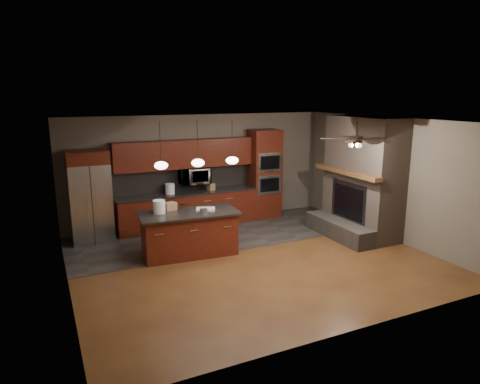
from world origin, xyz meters
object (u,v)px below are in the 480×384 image
microwave (194,176)px  paint_tray (205,209)px  refrigerator (90,197)px  kitchen_island (189,233)px  counter_box (211,187)px  paint_can (204,211)px  oven_tower (264,174)px  cardboard_box (170,206)px  counter_bucket (170,189)px  white_bucket (159,207)px

microwave → paint_tray: bearing=-102.6°
refrigerator → kitchen_island: refrigerator is taller
counter_box → paint_can: bearing=-133.6°
oven_tower → cardboard_box: 3.42m
microwave → refrigerator: bearing=-177.0°
paint_can → counter_bucket: bearing=92.9°
oven_tower → cardboard_box: size_ratio=9.51×
white_bucket → paint_tray: size_ratio=0.70×
white_bucket → paint_can: size_ratio=1.75×
microwave → white_bucket: 2.20m
microwave → paint_tray: (-0.42, -1.89, -0.36)m
cardboard_box → counter_box: size_ratio=1.35×
white_bucket → cardboard_box: bearing=27.5°
paint_tray → counter_box: (0.84, 1.79, 0.05)m
oven_tower → refrigerator: (-4.51, -0.07, -0.14)m
paint_can → refrigerator: bearing=134.9°
counter_bucket → paint_can: bearing=-87.1°
oven_tower → microwave: bearing=178.3°
paint_can → oven_tower: bearing=39.2°
refrigerator → paint_tray: (2.11, -1.76, -0.11)m
paint_can → cardboard_box: size_ratio=0.62×
white_bucket → paint_can: white_bucket is taller
refrigerator → white_bucket: 1.96m
white_bucket → cardboard_box: 0.31m
paint_can → counter_box: counter_box is taller
white_bucket → paint_can: (0.81, -0.41, -0.08)m
paint_tray → counter_bucket: bearing=120.2°
refrigerator → white_bucket: refrigerator is taller
microwave → refrigerator: (-2.53, -0.13, -0.25)m
refrigerator → paint_tray: bearing=-39.8°
kitchen_island → refrigerator: bearing=138.7°
cardboard_box → counter_bucket: 1.58m
oven_tower → counter_bucket: bearing=179.8°
microwave → counter_box: (0.41, -0.10, -0.31)m
oven_tower → paint_can: size_ratio=15.35×
counter_bucket → cardboard_box: bearing=-106.1°
white_bucket → paint_tray: 0.96m
microwave → paint_can: (-0.55, -2.12, -0.33)m
paint_can → cardboard_box: cardboard_box is taller
microwave → paint_tray: microwave is taller
paint_tray → counter_bucket: counter_bucket is taller
refrigerator → microwave: bearing=3.0°
kitchen_island → counter_bucket: size_ratio=8.10×
kitchen_island → cardboard_box: cardboard_box is taller
microwave → kitchen_island: size_ratio=0.35×
kitchen_island → cardboard_box: (-0.29, 0.35, 0.53)m
counter_bucket → kitchen_island: bearing=-94.5°
microwave → counter_bucket: microwave is taller
white_bucket → paint_tray: white_bucket is taller
white_bucket → cardboard_box: (0.27, 0.14, -0.06)m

